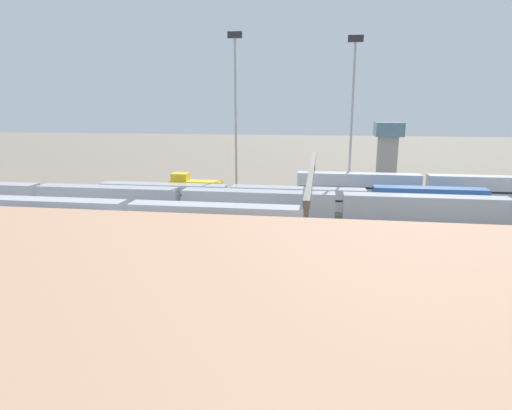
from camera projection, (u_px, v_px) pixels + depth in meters
ground_plane at (243, 223)px, 66.81m from camera, size 400.00×400.00×0.00m
track_bed_0 at (261, 196)px, 86.06m from camera, size 140.00×2.80×0.12m
track_bed_1 at (257, 202)px, 81.24m from camera, size 140.00×2.80×0.12m
track_bed_2 at (253, 208)px, 76.43m from camera, size 140.00×2.80×0.12m
track_bed_3 at (248, 215)px, 71.61m from camera, size 140.00×2.80×0.12m
track_bed_4 at (243, 223)px, 66.79m from camera, size 140.00×2.80×0.12m
track_bed_5 at (237, 232)px, 61.97m from camera, size 140.00×2.80×0.12m
track_bed_6 at (230, 242)px, 57.16m from camera, size 140.00×2.80×0.12m
track_bed_7 at (221, 255)px, 52.34m from camera, size 140.00×2.80×0.12m
track_bed_8 at (211, 270)px, 47.52m from camera, size 140.00×2.80×0.12m
train_on_track_2 at (285, 197)px, 75.16m from camera, size 66.40×3.06×4.40m
train_on_track_1 at (195, 189)px, 82.51m from camera, size 10.00×3.00×5.00m
train_on_track_7 at (190, 238)px, 52.44m from camera, size 139.00×3.00×4.40m
train_on_track_6 at (46, 216)px, 60.34m from camera, size 71.40×3.06×5.00m
train_on_track_4 at (258, 207)px, 65.88m from camera, size 119.80×3.00×5.00m
train_on_track_0 at (424, 188)px, 81.05m from camera, size 47.20×3.06×5.00m
light_mast_0 at (235, 95)px, 85.76m from camera, size 2.80×0.70×31.52m
light_mast_2 at (353, 98)px, 81.54m from camera, size 2.80×0.70×30.21m
signal_gantry at (312, 175)px, 63.56m from camera, size 0.70×45.00×8.80m
maintenance_shed at (236, 401)px, 18.59m from camera, size 40.86×21.97×10.79m
control_tower at (387, 149)px, 96.41m from camera, size 6.00×6.00×14.03m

